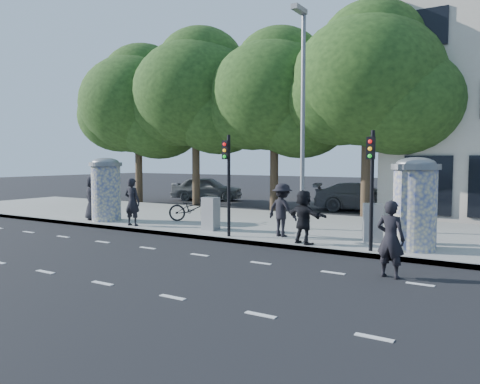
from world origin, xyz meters
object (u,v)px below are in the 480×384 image
Objects in this scene: ad_column_right at (415,201)px; ped_b at (132,202)px; street_lamp at (302,103)px; traffic_pole_near at (228,175)px; cabinet_right at (373,223)px; bicycle at (193,208)px; ad_column_left at (106,188)px; ped_f at (304,217)px; cabinet_left at (211,214)px; car_right at (362,197)px; man_road at (391,239)px; car_left at (207,188)px; traffic_pole_far at (371,178)px; ped_d at (282,210)px; ped_a at (93,198)px.

ad_column_right reaches higher than ped_b.
ped_b is (-5.98, -2.65, -3.71)m from street_lamp.
cabinet_right is at bearing 19.02° from traffic_pole_near.
bicycle is at bearing -125.05° from ped_b.
ad_column_left is 9.37m from ped_f.
cabinet_left is 0.24× the size of car_right.
ped_f is at bearing -162.31° from cabinet_right.
ped_f is at bearing -6.18° from cabinet_left.
man_road is at bearing -12.80° from ad_column_left.
traffic_pole_near reaches higher than car_right.
traffic_pole_near is 15.57m from car_left.
car_right is at bearing 82.46° from cabinet_left.
car_left is at bearing -34.57° from man_road.
man_road is (4.48, -4.97, -3.89)m from street_lamp.
car_right is (1.05, 11.48, -1.49)m from traffic_pole_near.
ped_f is 0.81× the size of bicycle.
man_road is 3.93m from cabinet_right.
traffic_pole_far is at bearing -161.37° from ped_f.
street_lamp is at bearing -152.75° from car_left.
ped_b is 2.60m from bicycle.
traffic_pole_far is at bearing -178.54° from car_right.
ped_d is at bearing -85.50° from street_lamp.
traffic_pole_near is 4.40m from bicycle.
traffic_pole_far is at bearing -152.66° from car_left.
ped_d is at bearing 163.48° from traffic_pole_far.
bicycle is at bearing 150.17° from cabinet_right.
ped_a is at bearing -157.16° from ad_column_left.
ped_b is 0.40× the size of car_left.
ped_a is (-11.96, 0.47, -1.13)m from traffic_pole_far.
cabinet_left is at bearing 172.04° from traffic_pole_far.
cabinet_right is at bearing 155.64° from ad_column_right.
bicycle is at bearing 163.34° from traffic_pole_far.
traffic_pole_near is 4.91m from cabinet_right.
ad_column_left is 0.78× the size of traffic_pole_near.
ped_b is at bearing 177.65° from traffic_pole_near.
ad_column_right reaches higher than ped_d.
ped_b is 1.12× the size of ped_f.
ped_f is at bearing -26.65° from man_road.
car_right is at bearing 85.61° from cabinet_right.
car_right is at bearing -61.39° from ped_f.
traffic_pole_near is at bearing -164.18° from car_left.
man_road reaches higher than bicycle.
car_left is at bearing -73.13° from ped_b.
traffic_pole_far is at bearing 177.13° from ped_d.
ad_column_right is 1.47× the size of man_road.
traffic_pole_near reaches higher than car_left.
bicycle is at bearing 146.94° from cabinet_left.
car_left is (-8.30, 11.31, 0.05)m from cabinet_left.
man_road is at bearing -141.77° from bicycle.
bicycle is at bearing 27.79° from ad_column_left.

